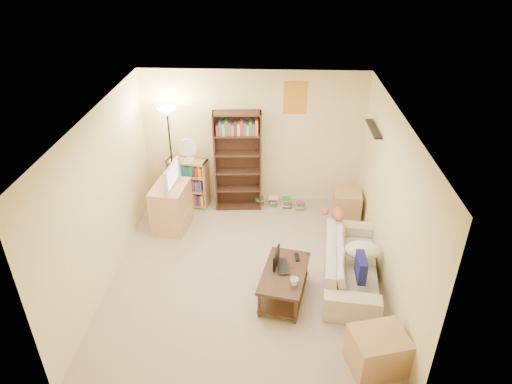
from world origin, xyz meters
TOP-DOWN VIEW (x-y plane):
  - room at (0.00, 0.01)m, footprint 4.50×4.54m
  - sofa at (1.55, -0.06)m, footprint 2.12×1.19m
  - navy_pillow at (1.60, -0.49)m, footprint 0.12×0.38m
  - cream_blanket at (1.69, -0.03)m, footprint 0.52×0.37m
  - tabby_cat at (1.38, 0.71)m, footprint 0.45×0.20m
  - coffee_table at (0.56, -0.52)m, footprint 0.77×1.13m
  - laptop at (0.59, -0.42)m, footprint 0.40×0.30m
  - laptop_screen at (0.45, -0.39)m, footprint 0.08×0.34m
  - mug at (0.68, -0.78)m, footprint 0.18×0.18m
  - tv_remote at (0.74, -0.20)m, footprint 0.08×0.19m
  - tv_stand at (-1.37, 1.19)m, footprint 0.62×0.81m
  - television at (-1.37, 1.19)m, footprint 0.73×0.25m
  - tall_bookshelf at (-0.26, 1.90)m, footprint 0.86×0.34m
  - short_bookshelf at (-1.19, 1.93)m, footprint 0.76×0.40m
  - desk_fan at (-1.14, 1.89)m, footprint 0.33×0.19m
  - floor_lamp at (-1.44, 1.85)m, footprint 0.33×0.33m
  - side_table at (1.70, 1.59)m, footprint 0.48×0.48m
  - end_cabinet at (1.64, -1.67)m, footprint 0.73×0.66m
  - book_stacks at (0.53, 1.95)m, footprint 0.94×0.30m

SIDE VIEW (x-z plane):
  - book_stacks at x=0.53m, z-range -0.02..0.19m
  - end_cabinet at x=1.64m, z-range 0.00..0.52m
  - side_table at x=1.70m, z-range 0.00..0.53m
  - sofa at x=1.55m, z-range 0.00..0.57m
  - coffee_table at x=0.56m, z-range 0.07..0.53m
  - tv_stand at x=-1.37m, z-range 0.00..0.80m
  - short_bookshelf at x=-1.19m, z-range 0.00..0.93m
  - tv_remote at x=0.74m, z-range 0.46..0.48m
  - laptop at x=0.59m, z-range 0.46..0.49m
  - cream_blanket at x=1.69m, z-range 0.38..0.60m
  - mug at x=0.68m, z-range 0.46..0.57m
  - navy_pillow at x=1.60m, z-range 0.38..0.71m
  - laptop_screen at x=0.45m, z-range 0.48..0.71m
  - tabby_cat at x=1.38m, z-range 0.57..0.72m
  - tall_bookshelf at x=-0.26m, z-range 0.05..1.92m
  - television at x=-1.37m, z-range 0.80..1.21m
  - desk_fan at x=-1.14m, z-range 0.94..1.38m
  - floor_lamp at x=-1.44m, z-range 0.58..2.52m
  - room at x=0.00m, z-range 0.36..2.88m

